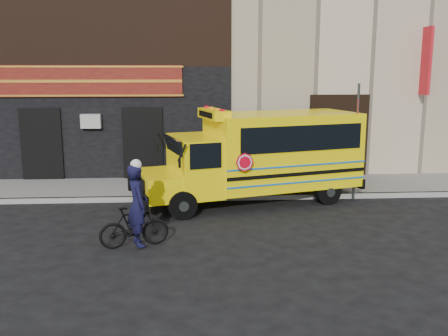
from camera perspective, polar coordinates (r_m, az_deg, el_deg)
name	(u,v)px	position (r m, az deg, el deg)	size (l,w,h in m)	color
ground	(246,225)	(13.35, 2.55, -6.51)	(120.00, 120.00, 0.00)	black
curb	(238,197)	(15.82, 1.56, -3.38)	(40.00, 0.20, 0.15)	gray
sidewalk	(234,186)	(17.27, 1.12, -2.12)	(40.00, 3.00, 0.15)	slate
building	(222,22)	(23.22, -0.25, 16.34)	(20.00, 10.70, 12.00)	#C9B496
school_bus	(263,154)	(15.35, 4.45, 1.61)	(7.22, 3.98, 2.92)	black
sign_pole	(356,137)	(16.02, 14.88, 3.40)	(0.13, 0.31, 3.64)	#383F3B
bicycle	(134,227)	(11.82, -10.24, -6.61)	(0.46, 1.61, 0.97)	black
cyclist	(137,207)	(11.66, -9.87, -4.42)	(0.70, 0.46, 1.92)	black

